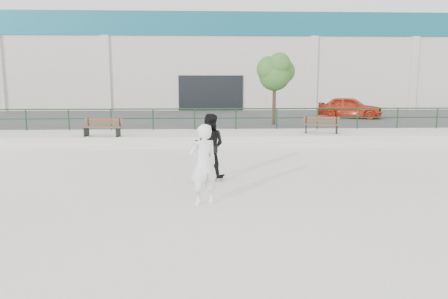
{
  "coord_description": "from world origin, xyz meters",
  "views": [
    {
      "loc": [
        -0.55,
        -10.28,
        2.92
      ],
      "look_at": [
        0.02,
        2.0,
        0.93
      ],
      "focal_mm": 35.0,
      "sensor_mm": 36.0,
      "label": 1
    }
  ],
  "objects_px": {
    "skateboard": "(210,177)",
    "seated_skater": "(203,164)",
    "bench_right": "(321,125)",
    "red_car": "(350,107)",
    "standing_skater": "(210,145)",
    "bench_left": "(103,127)",
    "tree": "(275,71)"
  },
  "relations": [
    {
      "from": "bench_right",
      "to": "skateboard",
      "type": "distance_m",
      "value": 8.67
    },
    {
      "from": "bench_left",
      "to": "tree",
      "type": "bearing_deg",
      "value": 38.04
    },
    {
      "from": "red_car",
      "to": "bench_right",
      "type": "bearing_deg",
      "value": 176.79
    },
    {
      "from": "tree",
      "to": "bench_left",
      "type": "bearing_deg",
      "value": -151.03
    },
    {
      "from": "skateboard",
      "to": "standing_skater",
      "type": "relative_size",
      "value": 0.43
    },
    {
      "from": "red_car",
      "to": "standing_skater",
      "type": "distance_m",
      "value": 17.11
    },
    {
      "from": "bench_left",
      "to": "red_car",
      "type": "bearing_deg",
      "value": 40.65
    },
    {
      "from": "tree",
      "to": "red_car",
      "type": "xyz_separation_m",
      "value": [
        5.37,
        3.8,
        -2.16
      ]
    },
    {
      "from": "bench_right",
      "to": "standing_skater",
      "type": "height_order",
      "value": "standing_skater"
    },
    {
      "from": "bench_left",
      "to": "red_car",
      "type": "height_order",
      "value": "red_car"
    },
    {
      "from": "tree",
      "to": "standing_skater",
      "type": "distance_m",
      "value": 11.58
    },
    {
      "from": "bench_left",
      "to": "bench_right",
      "type": "height_order",
      "value": "bench_left"
    },
    {
      "from": "bench_right",
      "to": "seated_skater",
      "type": "xyz_separation_m",
      "value": [
        -5.32,
        -9.41,
        0.08
      ]
    },
    {
      "from": "standing_skater",
      "to": "seated_skater",
      "type": "bearing_deg",
      "value": 102.92
    },
    {
      "from": "red_car",
      "to": "standing_skater",
      "type": "bearing_deg",
      "value": 171.9
    },
    {
      "from": "bench_left",
      "to": "seated_skater",
      "type": "height_order",
      "value": "seated_skater"
    },
    {
      "from": "skateboard",
      "to": "bench_right",
      "type": "bearing_deg",
      "value": 57.07
    },
    {
      "from": "red_car",
      "to": "standing_skater",
      "type": "xyz_separation_m",
      "value": [
        -8.99,
        -14.55,
        -0.15
      ]
    },
    {
      "from": "tree",
      "to": "red_car",
      "type": "distance_m",
      "value": 6.93
    },
    {
      "from": "bench_left",
      "to": "tree",
      "type": "xyz_separation_m",
      "value": [
        8.11,
        4.49,
        2.44
      ]
    },
    {
      "from": "seated_skater",
      "to": "bench_right",
      "type": "bearing_deg",
      "value": -146.51
    },
    {
      "from": "skateboard",
      "to": "bench_left",
      "type": "bearing_deg",
      "value": 129.25
    },
    {
      "from": "skateboard",
      "to": "seated_skater",
      "type": "relative_size",
      "value": 0.42
    },
    {
      "from": "tree",
      "to": "seated_skater",
      "type": "bearing_deg",
      "value": -106.02
    },
    {
      "from": "skateboard",
      "to": "seated_skater",
      "type": "bearing_deg",
      "value": -90.5
    },
    {
      "from": "bench_right",
      "to": "standing_skater",
      "type": "xyz_separation_m",
      "value": [
        -5.14,
        -6.94,
        0.15
      ]
    },
    {
      "from": "bench_right",
      "to": "standing_skater",
      "type": "distance_m",
      "value": 8.64
    },
    {
      "from": "red_car",
      "to": "skateboard",
      "type": "distance_m",
      "value": 17.14
    },
    {
      "from": "bench_right",
      "to": "skateboard",
      "type": "bearing_deg",
      "value": -114.56
    },
    {
      "from": "bench_right",
      "to": "red_car",
      "type": "xyz_separation_m",
      "value": [
        3.85,
        7.61,
        0.3
      ]
    },
    {
      "from": "skateboard",
      "to": "seated_skater",
      "type": "height_order",
      "value": "seated_skater"
    },
    {
      "from": "red_car",
      "to": "bench_left",
      "type": "bearing_deg",
      "value": 145.19
    }
  ]
}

